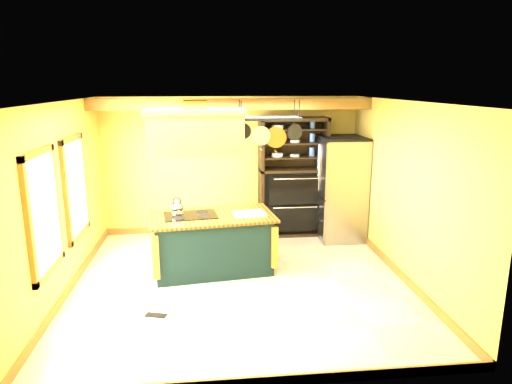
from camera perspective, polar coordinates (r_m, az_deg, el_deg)
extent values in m
plane|color=beige|center=(7.08, -1.96, -11.15)|extent=(5.00, 5.00, 0.00)
plane|color=white|center=(6.44, -2.15, 11.24)|extent=(5.00, 5.00, 0.00)
cube|color=gold|center=(9.08, -3.15, 3.30)|extent=(5.00, 0.02, 2.70)
cube|color=gold|center=(4.26, 0.31, -8.59)|extent=(5.00, 0.02, 2.70)
cube|color=gold|center=(6.93, -23.13, -0.97)|extent=(0.02, 5.00, 2.70)
cube|color=gold|center=(7.24, 18.10, 0.03)|extent=(0.02, 5.00, 2.70)
cube|color=olive|center=(8.14, -2.97, 10.92)|extent=(5.00, 0.15, 0.20)
cube|color=olive|center=(6.18, -25.02, -2.35)|extent=(0.06, 1.06, 1.56)
cube|color=white|center=(6.17, -24.80, -2.35)|extent=(0.02, 0.85, 1.34)
cube|color=olive|center=(7.47, -21.64, 0.54)|extent=(0.06, 1.06, 1.56)
cube|color=white|center=(7.47, -21.46, 0.55)|extent=(0.02, 0.85, 1.34)
cube|color=black|center=(7.38, -5.50, -6.48)|extent=(1.90, 1.20, 0.88)
cube|color=#94511C|center=(7.23, -5.58, -3.05)|extent=(2.07, 1.33, 0.04)
cube|color=black|center=(7.24, -8.19, -2.89)|extent=(0.88, 0.66, 0.01)
ellipsoid|color=silver|center=(7.33, -9.84, -1.92)|extent=(0.20, 0.20, 0.16)
cube|color=white|center=(7.25, -0.82, -2.72)|extent=(0.53, 0.44, 0.02)
cube|color=#C38630|center=(6.98, -7.48, 7.17)|extent=(1.40, 0.76, 0.59)
cube|color=olive|center=(6.95, -7.57, 9.93)|extent=(1.49, 0.84, 0.08)
cube|color=#C38630|center=(6.95, -7.58, 10.45)|extent=(0.35, 0.35, 0.21)
cube|color=black|center=(7.02, 1.59, 9.19)|extent=(0.96, 0.48, 0.04)
cylinder|color=black|center=(6.77, -1.87, 10.19)|extent=(0.02, 0.02, 0.27)
cylinder|color=black|center=(7.27, 4.83, 10.37)|extent=(0.02, 0.02, 0.27)
cylinder|color=black|center=(7.09, -1.63, 7.61)|extent=(0.25, 0.03, 0.25)
cylinder|color=silver|center=(6.93, 0.62, 7.06)|extent=(0.29, 0.04, 0.29)
cylinder|color=#AF5D2B|center=(7.16, 2.50, 6.85)|extent=(0.33, 0.03, 0.33)
cylinder|color=black|center=(7.00, 4.83, 7.49)|extent=(0.25, 0.04, 0.25)
cube|color=gray|center=(8.92, 10.54, 0.38)|extent=(0.80, 0.99, 1.93)
cube|color=gray|center=(8.49, 8.43, 2.73)|extent=(0.03, 0.47, 1.04)
cube|color=gray|center=(8.96, 7.65, 3.32)|extent=(0.03, 0.47, 1.04)
cube|color=gray|center=(8.94, 7.83, -2.93)|extent=(0.03, 0.95, 0.81)
cube|color=black|center=(9.17, 10.29, -5.32)|extent=(0.76, 0.94, 0.06)
cube|color=black|center=(9.20, 4.35, 2.19)|extent=(1.31, 0.06, 2.31)
cube|color=black|center=(8.87, 0.66, 1.81)|extent=(0.06, 0.55, 2.31)
cube|color=black|center=(9.09, 8.50, 1.95)|extent=(0.06, 0.55, 2.31)
cube|color=black|center=(8.93, 4.64, 2.83)|extent=(1.31, 0.55, 0.05)
cube|color=black|center=(9.09, 4.54, -1.00)|extent=(1.19, 0.45, 1.25)
cube|color=black|center=(8.72, 4.96, 0.20)|extent=(1.02, 0.04, 0.55)
cube|color=black|center=(8.86, 4.88, -3.28)|extent=(1.02, 0.04, 0.50)
cube|color=black|center=(8.89, 4.67, 4.43)|extent=(1.19, 0.49, 0.02)
cube|color=black|center=(8.85, 4.71, 6.16)|extent=(1.19, 0.49, 0.02)
cube|color=black|center=(8.82, 4.74, 7.85)|extent=(1.19, 0.49, 0.03)
cylinder|color=white|center=(8.78, 2.67, 4.67)|extent=(0.22, 0.22, 0.07)
cylinder|color=#416BB8|center=(8.86, 7.03, 6.77)|extent=(0.10, 0.10, 0.17)
cube|color=black|center=(6.29, -12.40, -14.81)|extent=(0.30, 0.19, 0.01)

